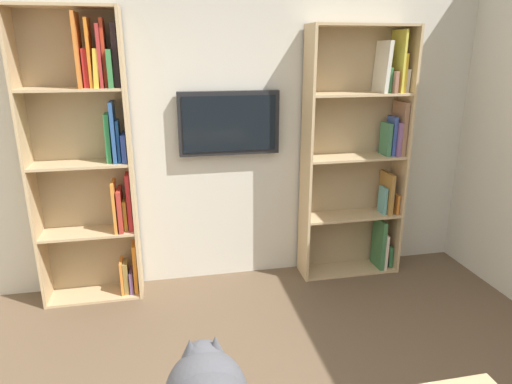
% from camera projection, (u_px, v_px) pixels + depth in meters
% --- Properties ---
extents(wall_back, '(4.52, 0.06, 2.70)m').
position_uv_depth(wall_back, '(222.00, 124.00, 3.68)').
color(wall_back, beige).
rests_on(wall_back, ground).
extents(bookshelf_left, '(0.88, 0.28, 2.12)m').
position_uv_depth(bookshelf_left, '(364.00, 155.00, 3.85)').
color(bookshelf_left, tan).
rests_on(bookshelf_left, ground).
extents(bookshelf_right, '(0.75, 0.28, 2.23)m').
position_uv_depth(bookshelf_right, '(92.00, 156.00, 3.39)').
color(bookshelf_right, tan).
rests_on(bookshelf_right, ground).
extents(wall_mounted_tv, '(0.82, 0.07, 0.51)m').
position_uv_depth(wall_mounted_tv, '(229.00, 123.00, 3.61)').
color(wall_mounted_tv, black).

